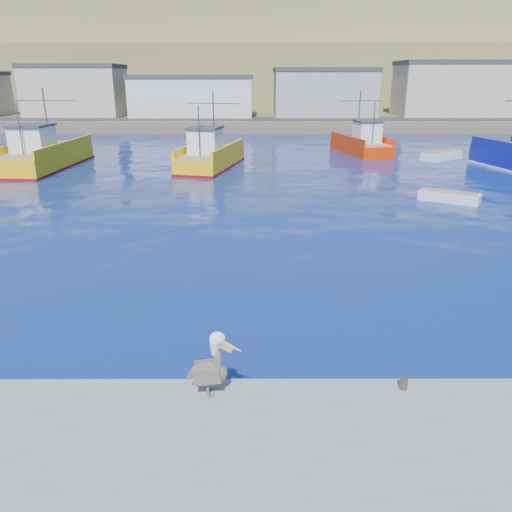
{
  "coord_description": "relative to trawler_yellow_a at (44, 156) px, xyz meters",
  "views": [
    {
      "loc": [
        -0.51,
        -13.45,
        7.48
      ],
      "look_at": [
        -0.48,
        3.29,
        1.43
      ],
      "focal_mm": 35.0,
      "sensor_mm": 36.0,
      "label": 1
    }
  ],
  "objects": [
    {
      "name": "ground",
      "position": [
        18.64,
        -29.62,
        -1.08
      ],
      "size": [
        260.0,
        260.0,
        0.0
      ],
      "primitive_type": "plane",
      "color": "#071A52",
      "rests_on": "ground"
    },
    {
      "name": "skiff_mid",
      "position": [
        30.39,
        -12.21,
        -0.83
      ],
      "size": [
        3.72,
        2.99,
        0.78
      ],
      "color": "silver",
      "rests_on": "ground"
    },
    {
      "name": "skiff_far",
      "position": [
        35.86,
        4.71,
        -0.77
      ],
      "size": [
        4.55,
        3.87,
        0.97
      ],
      "color": "silver",
      "rests_on": "ground"
    },
    {
      "name": "trawler_yellow_b",
      "position": [
        14.25,
        0.3,
        -0.1
      ],
      "size": [
        5.62,
        10.57,
        6.36
      ],
      "color": "#FFBD0A",
      "rests_on": "ground"
    },
    {
      "name": "trawler_yellow_a",
      "position": [
        0.0,
        0.0,
        0.0
      ],
      "size": [
        5.49,
        12.22,
        6.6
      ],
      "color": "#FFBD0A",
      "rests_on": "ground"
    },
    {
      "name": "pelican",
      "position": [
        17.11,
        -33.19,
        0.11
      ],
      "size": [
        1.3,
        0.55,
        1.6
      ],
      "color": "#595451",
      "rests_on": "dock"
    },
    {
      "name": "far_shore",
      "position": [
        18.64,
        79.59,
        7.9
      ],
      "size": [
        200.0,
        81.0,
        24.0
      ],
      "color": "brown",
      "rests_on": "ground"
    },
    {
      "name": "boat_orange",
      "position": [
        29.03,
        8.61,
        -0.03
      ],
      "size": [
        5.1,
        9.14,
        6.12
      ],
      "color": "red",
      "rests_on": "ground"
    },
    {
      "name": "dock_bollards",
      "position": [
        19.24,
        -33.02,
        -0.43
      ],
      "size": [
        36.2,
        0.2,
        0.3
      ],
      "color": "#4C4C4C",
      "rests_on": "dock"
    }
  ]
}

